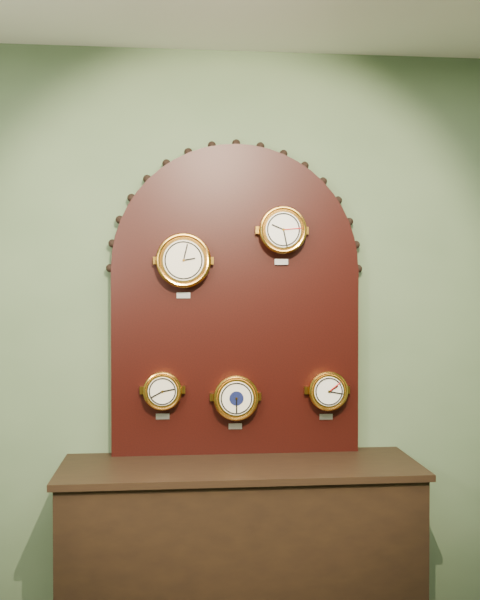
{
  "coord_description": "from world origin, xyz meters",
  "views": [
    {
      "loc": [
        -0.3,
        -0.93,
        1.64
      ],
      "look_at": [
        0.0,
        2.25,
        1.58
      ],
      "focal_mm": 41.84,
      "sensor_mm": 36.0,
      "label": 1
    }
  ],
  "objects": [
    {
      "name": "display_board",
      "position": [
        0.0,
        2.45,
        1.63
      ],
      "size": [
        1.26,
        0.06,
        1.53
      ],
      "color": "black",
      "rests_on": "shop_counter"
    },
    {
      "name": "shop_counter",
      "position": [
        0.0,
        2.23,
        0.4
      ],
      "size": [
        1.6,
        0.5,
        0.8
      ],
      "primitive_type": "cube",
      "color": "black",
      "rests_on": "ground_plane"
    },
    {
      "name": "barometer",
      "position": [
        -0.01,
        2.38,
        1.11
      ],
      "size": [
        0.22,
        0.08,
        0.27
      ],
      "color": "orange",
      "rests_on": "display_board"
    },
    {
      "name": "roman_clock",
      "position": [
        -0.26,
        2.38,
        1.76
      ],
      "size": [
        0.26,
        0.08,
        0.31
      ],
      "color": "orange",
      "rests_on": "display_board"
    },
    {
      "name": "tide_clock",
      "position": [
        0.44,
        2.38,
        1.14
      ],
      "size": [
        0.19,
        0.08,
        0.24
      ],
      "color": "orange",
      "rests_on": "display_board"
    },
    {
      "name": "wall_back",
      "position": [
        0.0,
        2.5,
        1.4
      ],
      "size": [
        4.0,
        0.0,
        4.0
      ],
      "primitive_type": "plane",
      "rotation": [
        1.57,
        0.0,
        0.0
      ],
      "color": "#4E6646",
      "rests_on": "ground"
    },
    {
      "name": "arabic_clock",
      "position": [
        0.22,
        2.38,
        1.91
      ],
      "size": [
        0.23,
        0.08,
        0.28
      ],
      "color": "orange",
      "rests_on": "display_board"
    },
    {
      "name": "hygrometer",
      "position": [
        -0.36,
        2.38,
        1.15
      ],
      "size": [
        0.18,
        0.08,
        0.24
      ],
      "color": "orange",
      "rests_on": "display_board"
    }
  ]
}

